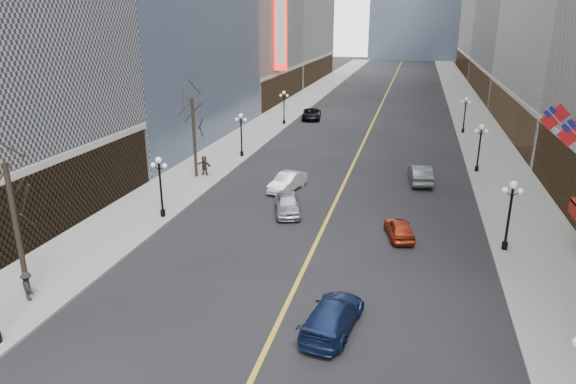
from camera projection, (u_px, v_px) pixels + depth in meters
The scene contains 21 objects.
sidewalk_east at pixel (478, 128), 68.71m from camera, with size 6.00×230.00×0.15m, color gray.
sidewalk_west at pixel (276, 118), 75.10m from camera, with size 6.00×230.00×0.15m, color gray.
lane_line at pixel (378, 111), 81.12m from camera, with size 0.25×200.00×0.02m, color gold.
streetlamp_east_1 at pixel (510, 208), 31.54m from camera, with size 1.26×0.44×4.52m.
streetlamp_east_2 at pixel (480, 143), 48.09m from camera, with size 1.26×0.44×4.52m.
streetlamp_east_3 at pixel (465, 111), 64.63m from camera, with size 1.26×0.44×4.52m.
streetlamp_west_1 at pixel (160, 181), 36.92m from camera, with size 1.26×0.44×4.52m.
streetlamp_west_2 at pixel (241, 130), 53.47m from camera, with size 1.26×0.44×4.52m.
streetlamp_west_3 at pixel (284, 104), 70.01m from camera, with size 1.26×0.44×4.52m.
flag_5 at pixel (557, 120), 35.77m from camera, with size 2.87×0.12×2.87m.
theatre_marquee at pixel (281, 32), 80.88m from camera, with size 2.00×0.55×12.00m.
tree_west_near at pixel (9, 185), 25.21m from camera, with size 3.60×3.60×7.92m.
tree_west_far at pixel (193, 111), 45.43m from camera, with size 3.60×3.60×7.92m.
car_nb_near at pixel (288, 204), 38.56m from camera, with size 1.84×4.57×1.56m, color #A4A6AC.
car_nb_mid at pixel (287, 182), 43.75m from camera, with size 1.61×4.62×1.52m, color silver.
car_nb_far at pixel (311, 114), 74.54m from camera, with size 2.60×5.65×1.57m, color black.
car_sb_near at pixel (333, 316), 24.08m from camera, with size 2.07×5.10×1.48m, color #13224A.
car_sb_mid at pixel (399, 228), 34.32m from camera, with size 1.56×3.87×1.32m, color #9D2811.
car_sb_far at pixel (420, 174), 45.71m from camera, with size 1.74×4.98×1.64m, color #555A5D.
ped_west_walk at pixel (27, 286), 26.32m from camera, with size 1.02×0.42×1.58m, color black.
ped_west_far at pixel (204, 166), 47.46m from camera, with size 1.70×0.49×1.83m, color #332A1C.
Camera 1 is at (5.63, -1.97, 13.99)m, focal length 32.00 mm.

